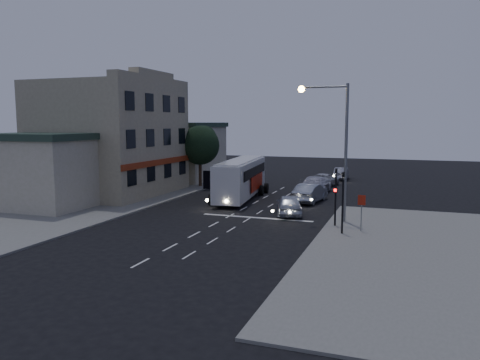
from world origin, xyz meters
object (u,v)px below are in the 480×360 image
at_px(tour_bus, 241,178).
at_px(street_tree, 200,143).
at_px(car_suv, 289,205).
at_px(car_sedan_b, 316,185).
at_px(regulatory_sign, 362,207).
at_px(streetlight, 336,136).
at_px(car_extra, 341,173).
at_px(car_sedan_c, 325,180).
at_px(car_sedan_a, 310,193).
at_px(traffic_signal_side, 343,195).
at_px(traffic_signal_main, 336,190).

height_order(tour_bus, street_tree, street_tree).
distance_m(car_suv, car_sedan_b, 10.85).
relative_size(regulatory_sign, streetlight, 0.24).
bearing_deg(car_extra, car_sedan_c, 79.51).
xyz_separation_m(streetlight, street_tree, (-15.55, 12.82, -1.23)).
xyz_separation_m(car_sedan_a, car_sedan_b, (-0.43, 5.04, 0.05)).
relative_size(tour_bus, car_sedan_a, 2.39).
xyz_separation_m(car_suv, car_extra, (0.80, 22.63, -0.04)).
relative_size(streetlight, street_tree, 1.45).
distance_m(tour_bus, streetlight, 12.31).
xyz_separation_m(car_sedan_a, street_tree, (-12.48, 5.41, 3.71)).
xyz_separation_m(car_sedan_c, street_tree, (-11.98, -5.09, 3.83)).
xyz_separation_m(car_sedan_a, traffic_signal_side, (4.03, -10.82, 1.64)).
bearing_deg(traffic_signal_side, car_sedan_c, 102.00).
xyz_separation_m(car_sedan_c, streetlight, (3.57, -17.91, 5.07)).
bearing_deg(tour_bus, streetlight, -45.39).
distance_m(car_sedan_b, street_tree, 12.60).
bearing_deg(car_sedan_b, regulatory_sign, 109.65).
bearing_deg(tour_bus, car_sedan_c, 55.47).
distance_m(car_sedan_c, traffic_signal_side, 21.86).
relative_size(car_suv, street_tree, 0.71).
bearing_deg(car_sedan_a, traffic_signal_main, 118.09).
xyz_separation_m(car_sedan_c, regulatory_sign, (5.53, -20.35, 0.93)).
distance_m(car_sedan_a, car_sedan_c, 10.51).
bearing_deg(tour_bus, street_tree, 132.14).
relative_size(traffic_signal_side, street_tree, 0.66).
relative_size(tour_bus, car_sedan_b, 1.99).
distance_m(traffic_signal_side, street_tree, 23.24).
height_order(car_sedan_c, car_extra, car_extra).
xyz_separation_m(tour_bus, traffic_signal_main, (9.40, -8.69, 0.57)).
bearing_deg(traffic_signal_side, traffic_signal_main, 109.49).
xyz_separation_m(car_sedan_b, streetlight, (3.50, -12.45, 4.90)).
bearing_deg(car_sedan_b, car_sedan_a, 94.44).
distance_m(car_sedan_b, car_sedan_c, 5.46).
relative_size(traffic_signal_side, streetlight, 0.46).
bearing_deg(car_sedan_b, street_tree, -2.24).
bearing_deg(traffic_signal_main, car_extra, 96.49).
bearing_deg(traffic_signal_side, car_sedan_a, 110.41).
bearing_deg(tour_bus, traffic_signal_main, -49.66).
height_order(tour_bus, car_sedan_b, tour_bus).
height_order(tour_bus, car_extra, tour_bus).
height_order(tour_bus, car_sedan_a, tour_bus).
bearing_deg(car_extra, regulatory_sign, 97.53).
relative_size(car_extra, traffic_signal_main, 1.04).
relative_size(car_extra, traffic_signal_side, 1.04).
height_order(car_extra, regulatory_sign, regulatory_sign).
relative_size(car_sedan_c, car_extra, 1.12).
xyz_separation_m(tour_bus, traffic_signal_side, (10.10, -10.67, 0.57)).
xyz_separation_m(car_sedan_c, traffic_signal_main, (3.83, -19.33, 1.76)).
height_order(car_sedan_b, traffic_signal_main, traffic_signal_main).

